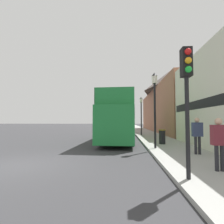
# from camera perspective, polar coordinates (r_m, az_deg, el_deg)

# --- Properties ---
(ground_plane) EXTENTS (144.00, 144.00, 0.00)m
(ground_plane) POSITION_cam_1_polar(r_m,az_deg,el_deg) (28.13, -4.82, -6.49)
(ground_plane) COLOR #333335
(sidewalk) EXTENTS (3.19, 108.00, 0.14)m
(sidewalk) POSITION_cam_1_polar(r_m,az_deg,el_deg) (25.01, 10.83, -6.74)
(sidewalk) COLOR #999993
(sidewalk) RESTS_ON ground_plane
(brick_terrace_rear) EXTENTS (6.00, 25.06, 9.96)m
(brick_terrace_rear) POSITION_cam_1_polar(r_m,az_deg,el_deg) (29.96, 18.56, 3.41)
(brick_terrace_rear) COLOR #9E664C
(brick_terrace_rear) RESTS_ON ground_plane
(tour_bus) EXTENTS (2.95, 10.83, 3.89)m
(tour_bus) POSITION_cam_1_polar(r_m,az_deg,el_deg) (15.81, 2.41, -2.85)
(tour_bus) COLOR #1E7A38
(tour_bus) RESTS_ON ground_plane
(parked_car_ahead_of_bus) EXTENTS (1.79, 4.02, 1.47)m
(parked_car_ahead_of_bus) POSITION_cam_1_polar(r_m,az_deg,el_deg) (23.57, 4.69, -5.53)
(parked_car_ahead_of_bus) COLOR #9E9EA3
(parked_car_ahead_of_bus) RESTS_ON ground_plane
(pedestrian_nearest) EXTENTS (0.46, 0.25, 1.74)m
(pedestrian_nearest) POSITION_cam_1_polar(r_m,az_deg,el_deg) (6.83, 31.52, -7.49)
(pedestrian_nearest) COLOR #232328
(pedestrian_nearest) RESTS_ON sidewalk
(pedestrian_second) EXTENTS (0.47, 0.26, 1.80)m
(pedestrian_second) POSITION_cam_1_polar(r_m,az_deg,el_deg) (9.67, 26.07, -5.92)
(pedestrian_second) COLOR #232328
(pedestrian_second) RESTS_ON sidewalk
(traffic_signal) EXTENTS (0.28, 0.42, 3.79)m
(traffic_signal) POSITION_cam_1_polar(r_m,az_deg,el_deg) (5.58, 23.25, 8.97)
(traffic_signal) COLOR black
(traffic_signal) RESTS_ON sidewalk
(lamp_post_nearest) EXTENTS (0.35, 0.35, 4.62)m
(lamp_post_nearest) POSITION_cam_1_polar(r_m,az_deg,el_deg) (11.03, 13.77, 5.24)
(lamp_post_nearest) COLOR black
(lamp_post_nearest) RESTS_ON sidewalk
(lamp_post_second) EXTENTS (0.35, 0.35, 4.44)m
(lamp_post_second) POSITION_cam_1_polar(r_m,az_deg,el_deg) (20.66, 9.51, 1.16)
(lamp_post_second) COLOR black
(lamp_post_second) RESTS_ON sidewalk
(litter_bin) EXTENTS (0.48, 0.48, 1.04)m
(litter_bin) POSITION_cam_1_polar(r_m,az_deg,el_deg) (13.06, 16.06, -7.59)
(litter_bin) COLOR black
(litter_bin) RESTS_ON sidewalk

